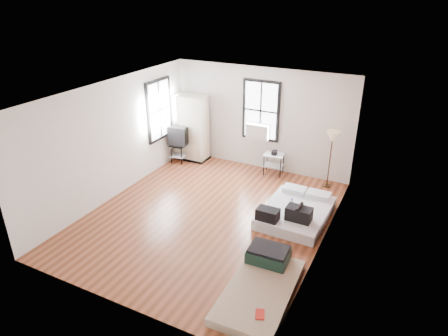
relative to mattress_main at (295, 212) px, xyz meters
The scene contains 8 objects.
ground 1.93m from the mattress_main, 155.19° to the right, with size 6.00×6.00×0.00m, color #5B2B18.
room_shell 2.23m from the mattress_main, 163.65° to the right, with size 5.02×6.02×2.80m.
mattress_main is the anchor object (origin of this frame).
mattress_bare 2.42m from the mattress_main, 85.86° to the right, with size 1.12×2.02×0.43m.
wardrobe 4.25m from the mattress_main, 153.79° to the left, with size 0.96×0.56×1.90m.
side_table 2.29m from the mattress_main, 122.56° to the left, with size 0.56×0.47×0.69m.
floor_lamp 2.17m from the mattress_main, 81.84° to the left, with size 0.32×0.32×1.50m.
tv_stand 4.31m from the mattress_main, 158.07° to the left, with size 0.61×0.82×1.08m.
Camera 1 is at (3.74, -6.65, 4.73)m, focal length 32.00 mm.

